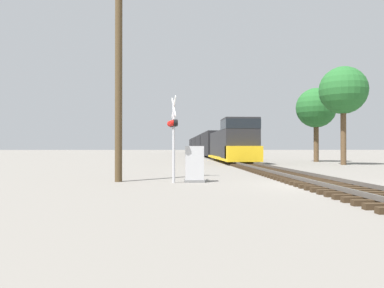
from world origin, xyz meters
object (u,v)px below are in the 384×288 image
object	(u,v)px
freight_train	(206,145)
tree_far_right	(343,91)
utility_pole	(119,76)
relay_cabinet	(194,164)
tree_mid_background	(316,108)
crossing_signal_near	(173,128)

from	to	relation	value
freight_train	tree_far_right	xyz separation A→B (m)	(8.93, -38.31, 4.57)
utility_pole	tree_far_right	distance (m)	23.23
relay_cabinet	freight_train	bearing A→B (deg)	84.58
utility_pole	freight_train	bearing A→B (deg)	80.94
freight_train	relay_cabinet	distance (m)	54.19
freight_train	tree_mid_background	distance (m)	32.94
tree_far_right	tree_mid_background	size ratio (longest dim) A/B	1.10
tree_far_right	tree_mid_background	world-z (taller)	tree_far_right
crossing_signal_near	freight_train	bearing A→B (deg)	163.05
utility_pole	tree_mid_background	world-z (taller)	utility_pole
freight_train	relay_cabinet	size ratio (longest dim) A/B	48.93
freight_train	tree_far_right	world-z (taller)	tree_far_right
relay_cabinet	tree_far_right	world-z (taller)	tree_far_right
relay_cabinet	tree_far_right	size ratio (longest dim) A/B	0.19
utility_pole	tree_mid_background	bearing A→B (deg)	51.35
relay_cabinet	tree_far_right	distance (m)	21.78
freight_train	crossing_signal_near	world-z (taller)	freight_train
relay_cabinet	utility_pole	xyz separation A→B (m)	(-3.42, 0.40, 4.00)
utility_pole	tree_mid_background	xyz separation A→B (m)	(17.69, 22.11, 0.92)
relay_cabinet	tree_mid_background	world-z (taller)	tree_mid_background
utility_pole	tree_far_right	size ratio (longest dim) A/B	1.08
freight_train	relay_cabinet	bearing A→B (deg)	-95.42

